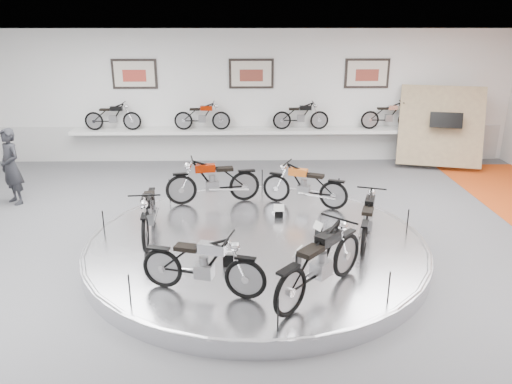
{
  "coord_description": "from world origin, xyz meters",
  "views": [
    {
      "loc": [
        -0.2,
        -8.35,
        4.27
      ],
      "look_at": [
        0.0,
        0.6,
        1.15
      ],
      "focal_mm": 35.0,
      "sensor_mm": 36.0,
      "label": 1
    }
  ],
  "objects_px": {
    "bike_c": "(148,212)",
    "bike_e": "(321,261)",
    "bike_b": "(213,180)",
    "display_platform": "(256,246)",
    "bike_f": "(368,218)",
    "bike_d": "(203,264)",
    "visitor": "(11,167)",
    "shelf": "(252,131)",
    "bike_a": "(305,185)"
  },
  "relations": [
    {
      "from": "bike_c",
      "to": "bike_e",
      "type": "relative_size",
      "value": 0.89
    },
    {
      "from": "bike_b",
      "to": "bike_c",
      "type": "xyz_separation_m",
      "value": [
        -1.12,
        -1.81,
        -0.03
      ]
    },
    {
      "from": "display_platform",
      "to": "bike_e",
      "type": "relative_size",
      "value": 3.38
    },
    {
      "from": "bike_c",
      "to": "bike_f",
      "type": "relative_size",
      "value": 1.05
    },
    {
      "from": "bike_b",
      "to": "bike_d",
      "type": "relative_size",
      "value": 1.07
    },
    {
      "from": "bike_c",
      "to": "visitor",
      "type": "xyz_separation_m",
      "value": [
        -3.75,
        2.71,
        0.13
      ]
    },
    {
      "from": "display_platform",
      "to": "visitor",
      "type": "relative_size",
      "value": 3.46
    },
    {
      "from": "display_platform",
      "to": "visitor",
      "type": "height_order",
      "value": "visitor"
    },
    {
      "from": "shelf",
      "to": "visitor",
      "type": "height_order",
      "value": "visitor"
    },
    {
      "from": "bike_a",
      "to": "bike_e",
      "type": "distance_m",
      "value": 3.81
    },
    {
      "from": "shelf",
      "to": "visitor",
      "type": "relative_size",
      "value": 5.95
    },
    {
      "from": "bike_e",
      "to": "bike_c",
      "type": "bearing_deg",
      "value": 94.83
    },
    {
      "from": "bike_d",
      "to": "bike_f",
      "type": "xyz_separation_m",
      "value": [
        2.92,
        1.79,
        -0.02
      ]
    },
    {
      "from": "bike_a",
      "to": "visitor",
      "type": "distance_m",
      "value": 7.01
    },
    {
      "from": "bike_d",
      "to": "visitor",
      "type": "relative_size",
      "value": 0.91
    },
    {
      "from": "bike_f",
      "to": "bike_a",
      "type": "bearing_deg",
      "value": 44.78
    },
    {
      "from": "bike_b",
      "to": "bike_d",
      "type": "xyz_separation_m",
      "value": [
        0.08,
        -3.96,
        -0.04
      ]
    },
    {
      "from": "bike_f",
      "to": "bike_c",
      "type": "bearing_deg",
      "value": 103.55
    },
    {
      "from": "bike_a",
      "to": "bike_e",
      "type": "height_order",
      "value": "bike_e"
    },
    {
      "from": "bike_c",
      "to": "visitor",
      "type": "height_order",
      "value": "visitor"
    },
    {
      "from": "bike_f",
      "to": "shelf",
      "type": "bearing_deg",
      "value": 36.02
    },
    {
      "from": "bike_d",
      "to": "visitor",
      "type": "distance_m",
      "value": 6.94
    },
    {
      "from": "bike_a",
      "to": "bike_d",
      "type": "xyz_separation_m",
      "value": [
        -1.96,
        -3.73,
        0.0
      ]
    },
    {
      "from": "shelf",
      "to": "bike_e",
      "type": "relative_size",
      "value": 5.82
    },
    {
      "from": "bike_d",
      "to": "display_platform",
      "type": "bearing_deg",
      "value": 82.31
    },
    {
      "from": "visitor",
      "to": "bike_f",
      "type": "bearing_deg",
      "value": 18.99
    },
    {
      "from": "bike_d",
      "to": "bike_e",
      "type": "xyz_separation_m",
      "value": [
        1.76,
        -0.08,
        0.06
      ]
    },
    {
      "from": "bike_a",
      "to": "bike_f",
      "type": "bearing_deg",
      "value": 139.41
    },
    {
      "from": "bike_b",
      "to": "visitor",
      "type": "height_order",
      "value": "visitor"
    },
    {
      "from": "bike_e",
      "to": "shelf",
      "type": "bearing_deg",
      "value": 47.91
    },
    {
      "from": "bike_f",
      "to": "display_platform",
      "type": "bearing_deg",
      "value": 104.48
    },
    {
      "from": "display_platform",
      "to": "bike_b",
      "type": "height_order",
      "value": "bike_b"
    },
    {
      "from": "bike_c",
      "to": "bike_a",
      "type": "bearing_deg",
      "value": 111.92
    },
    {
      "from": "bike_b",
      "to": "visitor",
      "type": "distance_m",
      "value": 4.96
    },
    {
      "from": "bike_a",
      "to": "bike_d",
      "type": "relative_size",
      "value": 0.99
    },
    {
      "from": "shelf",
      "to": "visitor",
      "type": "xyz_separation_m",
      "value": [
        -5.81,
        -3.48,
        -0.08
      ]
    },
    {
      "from": "shelf",
      "to": "bike_f",
      "type": "bearing_deg",
      "value": -72.45
    },
    {
      "from": "bike_e",
      "to": "bike_f",
      "type": "bearing_deg",
      "value": 9.99
    },
    {
      "from": "bike_b",
      "to": "visitor",
      "type": "bearing_deg",
      "value": -20.07
    },
    {
      "from": "display_platform",
      "to": "bike_c",
      "type": "relative_size",
      "value": 3.79
    },
    {
      "from": "bike_b",
      "to": "bike_e",
      "type": "distance_m",
      "value": 4.44
    },
    {
      "from": "bike_c",
      "to": "bike_e",
      "type": "height_order",
      "value": "bike_e"
    },
    {
      "from": "bike_a",
      "to": "bike_d",
      "type": "height_order",
      "value": "bike_d"
    },
    {
      "from": "bike_b",
      "to": "bike_f",
      "type": "bearing_deg",
      "value": 134.42
    },
    {
      "from": "display_platform",
      "to": "bike_a",
      "type": "distance_m",
      "value": 2.21
    },
    {
      "from": "bike_a",
      "to": "visitor",
      "type": "bearing_deg",
      "value": 13.88
    },
    {
      "from": "bike_d",
      "to": "shelf",
      "type": "bearing_deg",
      "value": 100.16
    },
    {
      "from": "bike_a",
      "to": "bike_b",
      "type": "relative_size",
      "value": 0.92
    },
    {
      "from": "shelf",
      "to": "bike_d",
      "type": "relative_size",
      "value": 6.56
    },
    {
      "from": "shelf",
      "to": "bike_b",
      "type": "distance_m",
      "value": 4.48
    }
  ]
}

